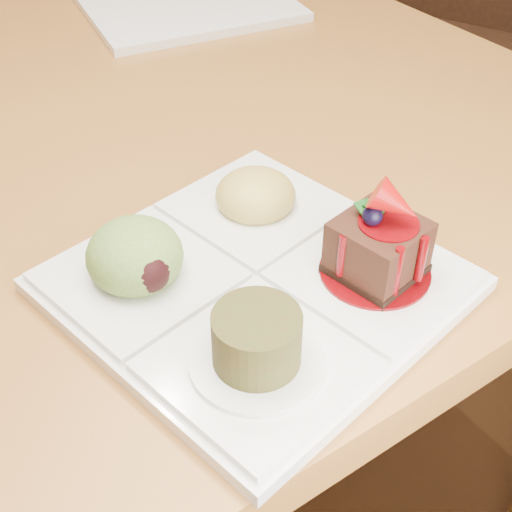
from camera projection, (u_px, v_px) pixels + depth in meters
ground at (65, 349)px, 1.52m from camera, size 6.00×6.00×0.00m
chair_right at (459, 5)px, 1.60m from camera, size 0.55×0.55×0.95m
sampler_plate at (250, 269)px, 0.55m from camera, size 0.31×0.31×0.10m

